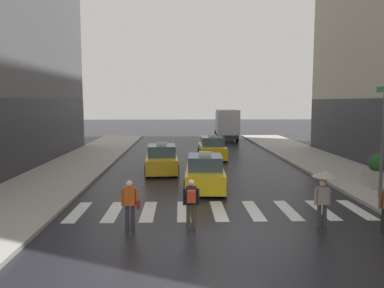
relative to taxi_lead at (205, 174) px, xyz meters
The scene contains 10 objects.
ground_plane 6.95m from the taxi_lead, 87.65° to the right, with size 160.00×160.00×0.00m, color black.
crosswalk_markings 3.98m from the taxi_lead, 85.85° to the right, with size 11.30×2.80×0.01m.
taxi_lead is the anchor object (origin of this frame).
taxi_second 5.07m from the taxi_lead, 117.11° to the left, with size 2.10×4.62×1.80m.
taxi_third 9.93m from the taxi_lead, 83.21° to the left, with size 1.97×4.56×1.80m.
box_truck 23.37m from the taxi_lead, 80.52° to the left, with size 2.55×7.63×3.35m.
pedestrian_with_umbrella 7.09m from the taxi_lead, 59.56° to the right, with size 0.96×0.96×1.94m.
pedestrian_with_backpack 6.04m from the taxi_lead, 98.02° to the right, with size 0.55×0.43×1.65m.
pedestrian_with_handbag 6.64m from the taxi_lead, 115.36° to the right, with size 0.60×0.24×1.65m.
planter_near_corner 8.21m from the taxi_lead, ahead, with size 1.10×1.10×1.60m.
Camera 1 is at (-1.49, -11.42, 4.19)m, focal length 35.96 mm.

